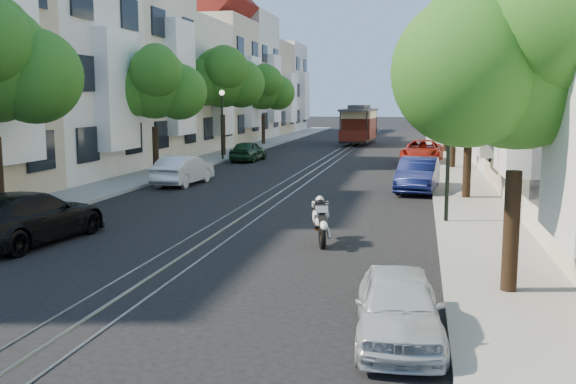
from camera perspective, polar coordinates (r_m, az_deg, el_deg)
The scene contains 26 objects.
ground at distance 43.86m, azimuth 4.46°, elevation 3.34°, with size 200.00×200.00×0.00m, color black.
sidewalk_east at distance 43.54m, azimuth 13.98°, elevation 3.16°, with size 2.50×80.00×0.12m, color gray.
sidewalk_west at distance 45.34m, azimuth -4.69°, elevation 3.57°, with size 2.50×80.00×0.12m, color gray.
rail_left at distance 43.93m, azimuth 3.75°, elevation 3.36°, with size 0.06×80.00×0.02m, color gray.
rail_slot at distance 43.86m, azimuth 4.46°, elevation 3.35°, with size 0.06×80.00×0.02m, color gray.
rail_right at distance 43.79m, azimuth 5.17°, elevation 3.33°, with size 0.06×80.00×0.02m, color gray.
lane_line at distance 43.86m, azimuth 4.46°, elevation 3.34°, with size 0.08×80.00×0.01m, color tan.
townhouses_east at distance 43.76m, azimuth 20.36°, elevation 9.64°, with size 7.75×72.00×12.00m.
townhouses_west at distance 46.64m, azimuth -10.32°, elevation 9.76°, with size 7.75×72.00×11.76m.
tree_e_a at distance 12.48m, azimuth 20.21°, elevation 10.95°, with size 4.72×3.87×6.27m.
tree_e_b at distance 24.42m, azimuth 16.10°, elevation 10.32°, with size 4.93×4.08×6.68m.
tree_e_c at distance 35.39m, azimuth 14.75°, elevation 9.39°, with size 4.84×3.99×6.52m.
tree_e_d at distance 46.38m, azimuth 14.06°, elevation 9.40°, with size 5.01×4.16×6.85m.
tree_w_b at distance 31.94m, azimuth -11.76°, elevation 9.29°, with size 4.72×3.87×6.27m.
tree_w_c at distance 42.29m, azimuth -5.79°, elevation 10.01°, with size 5.13×4.28×7.09m.
tree_w_d at distance 52.87m, azimuth -2.17°, elevation 9.17°, with size 4.84×3.99×6.52m.
lamp_east at distance 19.39m, azimuth 14.13°, elevation 5.44°, with size 0.32×0.32×4.16m.
lamp_west at distance 39.18m, azimuth -5.87°, elevation 6.91°, with size 0.32×0.32×4.16m.
sportbike_rider at distance 16.52m, azimuth 2.88°, elevation -2.26°, with size 0.62×1.77×1.23m.
cable_car at distance 54.60m, azimuth 6.35°, elevation 6.12°, with size 2.70×7.84×2.98m.
parked_car_e_near at distance 10.15m, azimuth 9.79°, elevation -9.96°, with size 1.30×3.23×1.10m, color #AEB6BB.
parked_car_e_mid at distance 26.50m, azimuth 11.48°, elevation 1.52°, with size 1.46×4.18×1.38m, color #0C123D.
parked_car_e_far at distance 38.70m, azimuth 11.83°, elevation 3.54°, with size 2.24×4.85×1.35m, color #9C1B0E.
parked_car_w_near at distance 17.90m, azimuth -22.09°, elevation -2.09°, with size 1.92×4.72×1.37m, color black.
parked_car_w_mid at distance 28.47m, azimuth -9.29°, elevation 1.93°, with size 1.36×3.90×1.28m, color silver.
parked_car_w_far at distance 39.07m, azimuth -3.55°, elevation 3.66°, with size 1.46×3.62×1.23m, color #15361E.
Camera 1 is at (5.49, -15.36, 3.69)m, focal length 40.00 mm.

